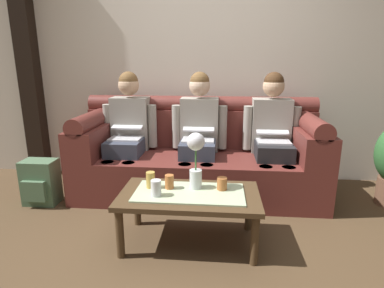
# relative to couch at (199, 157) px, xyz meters

# --- Properties ---
(ground_plane) EXTENTS (14.00, 14.00, 0.00)m
(ground_plane) POSITION_rel_couch_xyz_m (0.00, -1.17, -0.37)
(ground_plane) COLOR #4C3823
(back_wall_patterned) EXTENTS (6.00, 0.12, 2.90)m
(back_wall_patterned) POSITION_rel_couch_xyz_m (0.00, 0.53, 1.08)
(back_wall_patterned) COLOR beige
(back_wall_patterned) RESTS_ON ground_plane
(timber_pillar) EXTENTS (0.20, 0.20, 2.90)m
(timber_pillar) POSITION_rel_couch_xyz_m (-1.95, 0.41, 1.08)
(timber_pillar) COLOR black
(timber_pillar) RESTS_ON ground_plane
(couch) EXTENTS (2.40, 0.88, 0.96)m
(couch) POSITION_rel_couch_xyz_m (0.00, 0.00, 0.00)
(couch) COLOR maroon
(couch) RESTS_ON ground_plane
(person_left) EXTENTS (0.56, 0.67, 1.22)m
(person_left) POSITION_rel_couch_xyz_m (-0.72, -0.00, 0.29)
(person_left) COLOR #383D4C
(person_left) RESTS_ON ground_plane
(person_middle) EXTENTS (0.56, 0.67, 1.22)m
(person_middle) POSITION_rel_couch_xyz_m (0.00, -0.00, 0.29)
(person_middle) COLOR #383D4C
(person_middle) RESTS_ON ground_plane
(person_right) EXTENTS (0.56, 0.67, 1.22)m
(person_right) POSITION_rel_couch_xyz_m (0.72, -0.00, 0.29)
(person_right) COLOR #232326
(person_right) RESTS_ON ground_plane
(coffee_table) EXTENTS (1.01, 0.56, 0.41)m
(coffee_table) POSITION_rel_couch_xyz_m (0.00, -0.97, -0.02)
(coffee_table) COLOR #47331E
(coffee_table) RESTS_ON ground_plane
(flower_vase) EXTENTS (0.13, 0.13, 0.42)m
(flower_vase) POSITION_rel_couch_xyz_m (0.04, -0.89, 0.29)
(flower_vase) COLOR silver
(flower_vase) RESTS_ON coffee_table
(cup_near_left) EXTENTS (0.07, 0.07, 0.09)m
(cup_near_left) POSITION_rel_couch_xyz_m (0.23, -0.91, 0.08)
(cup_near_left) COLOR #B26633
(cup_near_left) RESTS_ON coffee_table
(cup_near_right) EXTENTS (0.07, 0.07, 0.10)m
(cup_near_right) POSITION_rel_couch_xyz_m (-0.15, -0.92, 0.09)
(cup_near_right) COLOR #B26633
(cup_near_right) RESTS_ON coffee_table
(cup_far_center) EXTENTS (0.07, 0.07, 0.11)m
(cup_far_center) POSITION_rel_couch_xyz_m (-0.23, -1.06, 0.09)
(cup_far_center) COLOR silver
(cup_far_center) RESTS_ON coffee_table
(cup_far_left) EXTENTS (0.07, 0.07, 0.12)m
(cup_far_left) POSITION_rel_couch_xyz_m (-0.29, -0.92, 0.10)
(cup_far_left) COLOR gold
(cup_far_left) RESTS_ON coffee_table
(backpack_left) EXTENTS (0.31, 0.25, 0.43)m
(backpack_left) POSITION_rel_couch_xyz_m (-1.47, -0.44, -0.16)
(backpack_left) COLOR #4C6B4C
(backpack_left) RESTS_ON ground_plane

